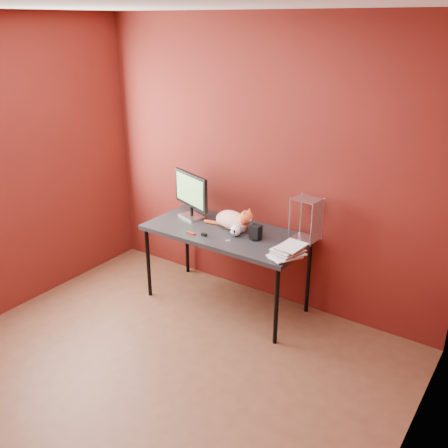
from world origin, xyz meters
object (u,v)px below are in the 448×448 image
Objects in this scene: monitor at (191,193)px; cat at (233,220)px; desk at (226,236)px; speaker at (256,233)px; skull_mug at (235,231)px; book_stack at (284,181)px.

cat is at bearing 16.68° from monitor.
monitor is 0.52m from cat.
desk is 0.16m from cat.
desk is 0.33m from speaker.
monitor is 3.83× the size of speaker.
skull_mug is at bearing -164.38° from speaker.
monitor is 1.18m from book_stack.
book_stack is at bearing 7.54° from monitor.
speaker is at bearing 156.80° from book_stack.
skull_mug is (0.60, -0.14, -0.20)m from monitor.
book_stack is (0.60, -0.21, 0.53)m from cat.
book_stack is (0.50, -0.09, 0.57)m from skull_mug.
skull_mug is 0.08× the size of book_stack.
book_stack reaches higher than skull_mug.
desk is at bearing 166.03° from skull_mug.
desk is 11.76× the size of speaker.
desk is 2.80× the size of cat.
speaker is at bearing -0.33° from desk.
cat is (0.49, -0.02, -0.16)m from monitor.
speaker is (0.31, -0.00, 0.11)m from desk.
cat is at bearing 167.24° from speaker.
desk is 0.17m from skull_mug.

